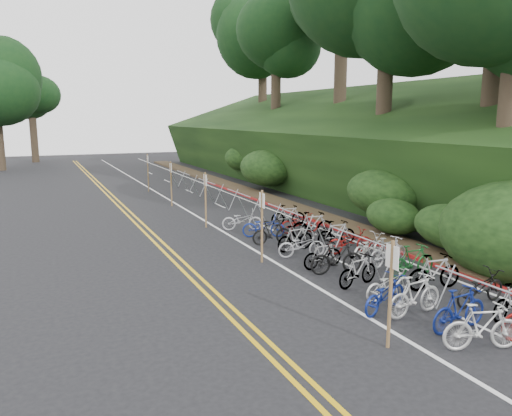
{
  "coord_description": "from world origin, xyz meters",
  "views": [
    {
      "loc": [
        -6.34,
        -9.97,
        4.91
      ],
      "look_at": [
        1.74,
        8.03,
        1.3
      ],
      "focal_mm": 35.0,
      "sensor_mm": 36.0,
      "label": 1
    }
  ],
  "objects": [
    {
      "name": "bike_racks_rest",
      "position": [
        3.0,
        13.0,
        0.85
      ],
      "size": [
        1.14,
        23.0,
        1.17
      ],
      "color": "gray",
      "rests_on": "ground"
    },
    {
      "name": "embankment",
      "position": [
        12.96,
        19.04,
        2.57
      ],
      "size": [
        14.3,
        48.14,
        9.11
      ],
      "color": "black",
      "rests_on": "ground"
    },
    {
      "name": "bike_rack_front",
      "position": [
        2.91,
        -2.12,
        0.86
      ],
      "size": [
        1.14,
        2.97,
        1.17
      ],
      "color": "gray",
      "rests_on": "ground"
    },
    {
      "name": "ground",
      "position": [
        0.0,
        0.0,
        0.0
      ],
      "size": [
        120.0,
        120.0,
        0.0
      ],
      "primitive_type": "plane",
      "color": "black",
      "rests_on": "ground"
    },
    {
      "name": "bike_valet",
      "position": [
        3.14,
        3.19,
        0.49
      ],
      "size": [
        3.44,
        14.69,
        1.1
      ],
      "color": "beige",
      "rests_on": "ground"
    },
    {
      "name": "bike_front",
      "position": [
        1.62,
        -0.27,
        0.46
      ],
      "size": [
        1.16,
        1.86,
        0.92
      ],
      "primitive_type": "imported",
      "rotation": [
        0.0,
        0.0,
        1.91
      ],
      "color": "navy",
      "rests_on": "ground"
    },
    {
      "name": "signposts_rest",
      "position": [
        0.6,
        14.0,
        1.43
      ],
      "size": [
        0.08,
        18.4,
        2.5
      ],
      "color": "brown",
      "rests_on": "ground"
    },
    {
      "name": "signpost_near",
      "position": [
        0.39,
        -1.95,
        1.36
      ],
      "size": [
        0.08,
        0.4,
        2.38
      ],
      "color": "brown",
      "rests_on": "ground"
    },
    {
      "name": "road_markings",
      "position": [
        0.63,
        10.1,
        0.0
      ],
      "size": [
        7.47,
        80.0,
        0.01
      ],
      "color": "gold",
      "rests_on": "ground"
    },
    {
      "name": "red_curb",
      "position": [
        5.7,
        12.0,
        0.05
      ],
      "size": [
        0.25,
        28.0,
        0.1
      ],
      "primitive_type": "cube",
      "color": "maroon",
      "rests_on": "ground"
    },
    {
      "name": "tree_cluster",
      "position": [
        9.76,
        22.04,
        11.26
      ],
      "size": [
        32.25,
        53.88,
        18.03
      ],
      "color": "#2D2319",
      "rests_on": "ground"
    }
  ]
}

